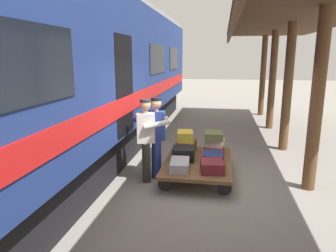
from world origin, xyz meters
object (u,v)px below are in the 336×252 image
suitcase_black_hardshell (183,154)px  suitcase_olive_duffel (214,135)px  suitcase_cream_canvas (215,142)px  porter_by_door (147,137)px  suitcase_navy_fabric (213,157)px  suitcase_maroon_trunk (212,166)px  suitcase_gray_aluminum (180,165)px  porter_in_overalls (155,134)px  suitcase_red_plastic (214,149)px  suitcase_brown_leather (187,146)px  luggage_cart (198,163)px  suitcase_yellow_case (185,136)px  train_car (56,79)px

suitcase_black_hardshell → suitcase_olive_duffel: 0.88m
suitcase_cream_canvas → porter_by_door: porter_by_door is taller
suitcase_navy_fabric → porter_by_door: 1.48m
suitcase_maroon_trunk → suitcase_olive_duffel: size_ratio=1.02×
suitcase_gray_aluminum → suitcase_cream_canvas: size_ratio=1.54×
porter_in_overalls → suitcase_maroon_trunk: bearing=159.8°
suitcase_red_plastic → suitcase_brown_leather: size_ratio=0.88×
suitcase_maroon_trunk → suitcase_navy_fabric: (0.00, -0.59, -0.01)m
suitcase_black_hardshell → suitcase_brown_leather: 0.59m
suitcase_black_hardshell → suitcase_cream_canvas: 0.87m
luggage_cart → suitcase_yellow_case: suitcase_yellow_case is taller
suitcase_black_hardshell → suitcase_olive_duffel: size_ratio=0.96×
suitcase_cream_canvas → porter_by_door: bearing=36.0°
train_car → porter_by_door: size_ratio=10.90×
porter_in_overalls → porter_by_door: size_ratio=1.00×
suitcase_olive_duffel → porter_by_door: (1.32, 0.96, 0.15)m
suitcase_cream_canvas → train_car: bearing=14.5°
suitcase_red_plastic → porter_by_door: porter_by_door is taller
porter_in_overalls → porter_by_door: bearing=64.9°
porter_by_door → luggage_cart: bearing=-158.0°
suitcase_cream_canvas → suitcase_olive_duffel: bearing=36.2°
suitcase_red_plastic → porter_by_door: 1.74m
train_car → porter_in_overalls: 2.38m
luggage_cart → train_car: bearing=5.6°
suitcase_black_hardshell → suitcase_cream_canvas: (-0.65, -0.57, 0.13)m
luggage_cart → suitcase_maroon_trunk: (-0.32, 0.59, 0.15)m
suitcase_maroon_trunk → porter_in_overalls: size_ratio=0.29×
suitcase_brown_leather → suitcase_cream_canvas: suitcase_cream_canvas is taller
suitcase_gray_aluminum → suitcase_brown_leather: suitcase_brown_leather is taller
suitcase_gray_aluminum → porter_in_overalls: (0.58, -0.44, 0.49)m
train_car → suitcase_brown_leather: 3.22m
luggage_cart → suitcase_olive_duffel: 0.79m
suitcase_black_hardshell → suitcase_maroon_trunk: size_ratio=0.94×
suitcase_maroon_trunk → suitcase_red_plastic: suitcase_maroon_trunk is taller
suitcase_yellow_case → porter_by_door: 1.21m
suitcase_cream_canvas → luggage_cart: bearing=59.8°
suitcase_yellow_case → suitcase_brown_leather: bearing=-159.4°
suitcase_gray_aluminum → suitcase_red_plastic: bearing=-118.0°
porter_by_door → suitcase_cream_canvas: bearing=-144.0°
suitcase_cream_canvas → suitcase_red_plastic: bearing=-59.3°
luggage_cart → suitcase_black_hardshell: (0.32, -0.00, 0.18)m
train_car → luggage_cart: 3.48m
suitcase_cream_canvas → suitcase_yellow_case: suitcase_yellow_case is taller
suitcase_cream_canvas → suitcase_yellow_case: 0.69m
suitcase_maroon_trunk → suitcase_olive_duffel: (0.01, -1.14, 0.32)m
suitcase_yellow_case → porter_by_door: bearing=56.0°
suitcase_red_plastic → suitcase_cream_canvas: bearing=120.7°
suitcase_navy_fabric → suitcase_cream_canvas: (-0.01, -0.57, 0.17)m
luggage_cart → suitcase_gray_aluminum: 0.69m
suitcase_maroon_trunk → suitcase_red_plastic: (-0.00, -1.19, -0.01)m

